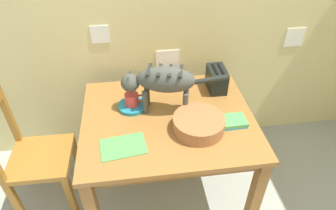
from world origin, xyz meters
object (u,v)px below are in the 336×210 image
(coffee_mug, at_px, (132,99))
(dining_table, at_px, (168,127))
(saucer_bowl, at_px, (132,106))
(wicker_basket, at_px, (199,124))
(toaster, at_px, (217,79))
(book_stack, at_px, (231,121))
(magazine, at_px, (123,146))
(wooden_chair_near, at_px, (34,156))
(cat, at_px, (161,81))

(coffee_mug, bearing_deg, dining_table, -30.32)
(saucer_bowl, bearing_deg, wicker_basket, -34.59)
(toaster, bearing_deg, book_stack, -90.30)
(magazine, height_order, wicker_basket, wicker_basket)
(magazine, height_order, book_stack, book_stack)
(wooden_chair_near, bearing_deg, dining_table, 87.99)
(wooden_chair_near, bearing_deg, wicker_basket, 81.09)
(saucer_bowl, height_order, coffee_mug, coffee_mug)
(cat, bearing_deg, magazine, 153.46)
(dining_table, bearing_deg, book_stack, -16.88)
(book_stack, relative_size, toaster, 0.96)
(toaster, xyz_separation_m, wooden_chair_near, (-1.34, -0.23, -0.38))
(wicker_basket, height_order, wooden_chair_near, wooden_chair_near)
(magazine, bearing_deg, wicker_basket, 2.86)
(wicker_basket, bearing_deg, toaster, 61.95)
(coffee_mug, distance_m, wooden_chair_near, 0.81)
(coffee_mug, relative_size, wooden_chair_near, 0.14)
(saucer_bowl, bearing_deg, coffee_mug, 0.00)
(coffee_mug, distance_m, book_stack, 0.67)
(saucer_bowl, xyz_separation_m, toaster, (0.63, 0.14, 0.07))
(cat, distance_m, book_stack, 0.52)
(wicker_basket, bearing_deg, coffee_mug, 145.19)
(saucer_bowl, height_order, toaster, toaster)
(coffee_mug, relative_size, magazine, 0.50)
(coffee_mug, bearing_deg, wooden_chair_near, -173.24)
(cat, xyz_separation_m, wooden_chair_near, (-0.92, -0.04, -0.53))
(wooden_chair_near, bearing_deg, toaster, 100.40)
(dining_table, distance_m, coffee_mug, 0.31)
(coffee_mug, height_order, book_stack, coffee_mug)
(dining_table, xyz_separation_m, wooden_chair_near, (-0.95, 0.05, -0.20))
(coffee_mug, xyz_separation_m, wooden_chair_near, (-0.72, -0.09, -0.37))
(cat, distance_m, wicker_basket, 0.36)
(saucer_bowl, bearing_deg, book_stack, -21.99)
(cat, xyz_separation_m, magazine, (-0.27, -0.32, -0.23))
(coffee_mug, bearing_deg, saucer_bowl, 180.00)
(saucer_bowl, xyz_separation_m, wooden_chair_near, (-0.72, -0.09, -0.31))
(coffee_mug, xyz_separation_m, wicker_basket, (0.40, -0.28, -0.02))
(book_stack, bearing_deg, wooden_chair_near, 172.94)
(saucer_bowl, height_order, wooden_chair_near, wooden_chair_near)
(dining_table, distance_m, magazine, 0.39)
(magazine, relative_size, book_stack, 1.39)
(wooden_chair_near, bearing_deg, magazine, 67.40)
(dining_table, bearing_deg, toaster, 34.67)
(coffee_mug, xyz_separation_m, toaster, (0.62, 0.14, 0.02))
(cat, bearing_deg, coffee_mug, 89.79)
(wicker_basket, relative_size, toaster, 1.62)
(cat, height_order, toaster, cat)
(book_stack, bearing_deg, wicker_basket, -173.41)
(cat, relative_size, wooden_chair_near, 0.73)
(cat, distance_m, saucer_bowl, 0.30)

